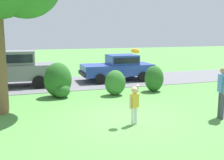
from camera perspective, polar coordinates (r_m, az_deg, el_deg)
The scene contains 10 objects.
ground_plane at distance 9.37m, azimuth 2.20°, elevation -8.02°, with size 80.00×80.00×0.00m, color #518E42.
driveway_strip at distance 15.96m, azimuth -6.75°, elevation -0.55°, with size 28.00×4.40×0.02m, color slate.
shrub_centre_left at distance 12.52m, azimuth -11.09°, elevation -0.29°, with size 1.24×1.18×1.56m.
shrub_centre at distance 12.65m, azimuth 0.67°, elevation -0.56°, with size 0.98×0.80×1.17m.
shrub_centre_right at distance 13.62m, azimuth 8.77°, elevation 0.30°, with size 0.95×0.84×1.28m.
parked_sedan at distance 16.50m, azimuth 1.36°, elevation 2.80°, with size 4.44×2.17×1.56m.
parked_suv at distance 15.55m, azimuth -20.22°, elevation 2.61°, with size 4.81×2.34×1.92m.
child_thrower at distance 8.65m, azimuth 4.69°, elevation -4.63°, with size 0.40×0.36×1.29m.
frisbee at distance 8.69m, azimuth 4.85°, elevation 6.06°, with size 0.31×0.27×0.22m.
adult_onlooker at distance 9.87m, azimuth 21.97°, elevation -1.93°, with size 0.34×0.50×1.74m.
Camera 1 is at (-3.16, -8.34, 2.88)m, focal length 43.89 mm.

